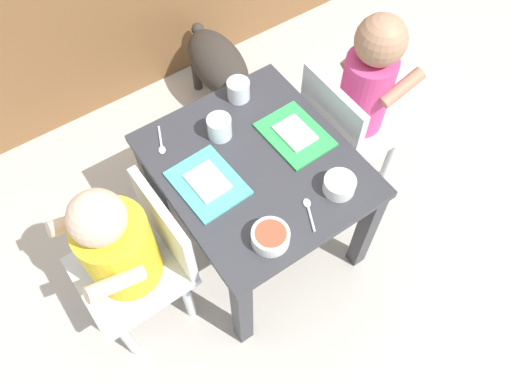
{
  "coord_description": "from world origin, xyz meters",
  "views": [
    {
      "loc": [
        -0.45,
        -0.66,
        1.54
      ],
      "look_at": [
        0.0,
        0.0,
        0.28
      ],
      "focal_mm": 35.18,
      "sensor_mm": 36.0,
      "label": 1
    }
  ],
  "objects": [
    {
      "name": "ground_plane",
      "position": [
        0.0,
        0.0,
        0.0
      ],
      "size": [
        7.0,
        7.0,
        0.0
      ],
      "primitive_type": "plane",
      "color": "#B2ADA3"
    },
    {
      "name": "dining_table",
      "position": [
        0.0,
        0.0,
        0.35
      ],
      "size": [
        0.51,
        0.58,
        0.43
      ],
      "color": "#333338",
      "rests_on": "ground"
    },
    {
      "name": "dog",
      "position": [
        0.24,
        0.57,
        0.19
      ],
      "size": [
        0.22,
        0.48,
        0.29
      ],
      "color": "#332D28",
      "rests_on": "ground"
    },
    {
      "name": "food_tray_right",
      "position": [
        0.14,
        0.02,
        0.43
      ],
      "size": [
        0.16,
        0.2,
        0.02
      ],
      "color": "green",
      "rests_on": "dining_table"
    },
    {
      "name": "seated_child_left",
      "position": [
        -0.42,
        -0.02,
        0.41
      ],
      "size": [
        0.29,
        0.29,
        0.65
      ],
      "color": "silver",
      "rests_on": "ground"
    },
    {
      "name": "spoon_by_left_tray",
      "position": [
        0.03,
        -0.2,
        0.43
      ],
      "size": [
        0.05,
        0.1,
        0.01
      ],
      "color": "silver",
      "rests_on": "dining_table"
    },
    {
      "name": "cereal_bowl_left_side",
      "position": [
        -0.1,
        -0.22,
        0.45
      ],
      "size": [
        0.1,
        0.1,
        0.04
      ],
      "color": "white",
      "rests_on": "dining_table"
    },
    {
      "name": "water_cup_right",
      "position": [
        -0.03,
        0.14,
        0.46
      ],
      "size": [
        0.07,
        0.07,
        0.06
      ],
      "color": "white",
      "rests_on": "dining_table"
    },
    {
      "name": "seated_child_right",
      "position": [
        0.42,
        0.03,
        0.43
      ],
      "size": [
        0.28,
        0.28,
        0.69
      ],
      "color": "silver",
      "rests_on": "ground"
    },
    {
      "name": "food_tray_left",
      "position": [
        -0.14,
        0.02,
        0.43
      ],
      "size": [
        0.17,
        0.21,
        0.02
      ],
      "color": "#4CC6BC",
      "rests_on": "dining_table"
    },
    {
      "name": "veggie_bowl_far",
      "position": [
        0.13,
        -0.19,
        0.45
      ],
      "size": [
        0.08,
        0.08,
        0.04
      ],
      "color": "white",
      "rests_on": "dining_table"
    },
    {
      "name": "water_cup_left",
      "position": [
        0.09,
        0.23,
        0.45
      ],
      "size": [
        0.07,
        0.07,
        0.06
      ],
      "color": "white",
      "rests_on": "dining_table"
    },
    {
      "name": "spoon_by_right_tray",
      "position": [
        -0.18,
        0.2,
        0.43
      ],
      "size": [
        0.05,
        0.1,
        0.01
      ],
      "color": "silver",
      "rests_on": "dining_table"
    }
  ]
}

